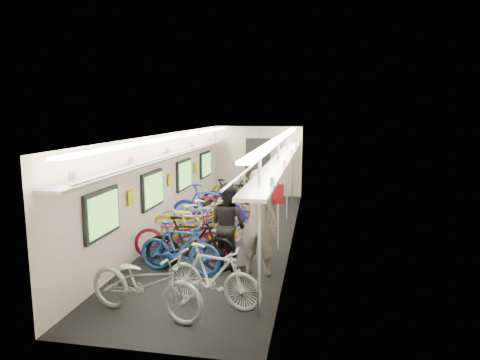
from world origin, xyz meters
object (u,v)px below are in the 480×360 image
at_px(bicycle_0, 145,283).
at_px(passenger_near, 258,222).
at_px(passenger_mid, 228,225).
at_px(backpack, 276,194).
at_px(bicycle_1, 180,248).

height_order(bicycle_0, passenger_near, passenger_near).
relative_size(passenger_mid, backpack, 4.25).
relative_size(bicycle_0, passenger_near, 0.99).
bearing_deg(backpack, bicycle_0, -103.88).
height_order(passenger_near, backpack, passenger_near).
bearing_deg(bicycle_0, backpack, -13.99).
relative_size(passenger_near, backpack, 5.09).
xyz_separation_m(bicycle_0, passenger_mid, (0.75, 2.20, 0.31)).
bearing_deg(bicycle_1, passenger_near, -73.60).
distance_m(passenger_near, passenger_mid, 0.70).
relative_size(bicycle_0, passenger_mid, 1.18).
bearing_deg(passenger_near, backpack, -96.33).
height_order(bicycle_1, passenger_near, passenger_near).
height_order(passenger_mid, backpack, passenger_mid).
bearing_deg(passenger_near, passenger_mid, -22.56).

